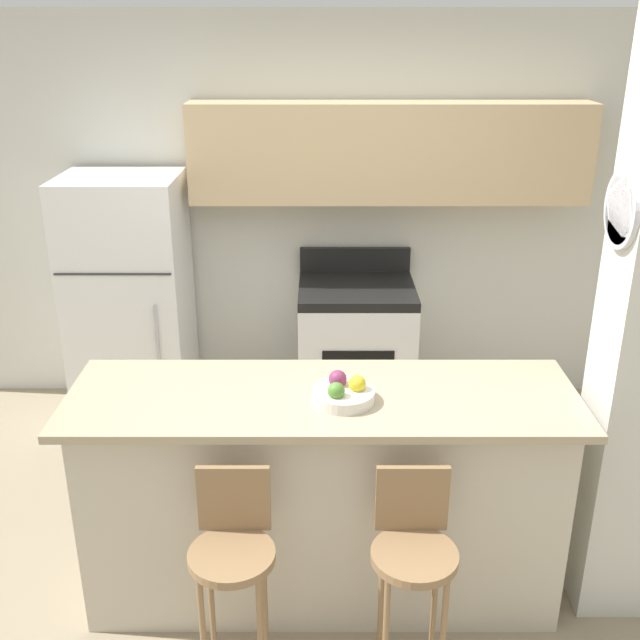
{
  "coord_description": "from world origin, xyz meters",
  "views": [
    {
      "loc": [
        -0.01,
        -2.8,
        2.48
      ],
      "look_at": [
        0.0,
        0.71,
        1.07
      ],
      "focal_mm": 42.0,
      "sensor_mm": 36.0,
      "label": 1
    }
  ],
  "objects_px": {
    "refrigerator": "(128,301)",
    "stove_range": "(353,350)",
    "bar_stool_right": "(411,554)",
    "fruit_bowl": "(341,393)",
    "bar_stool_left": "(231,554)"
  },
  "relations": [
    {
      "from": "refrigerator",
      "to": "bar_stool_left",
      "type": "height_order",
      "value": "refrigerator"
    },
    {
      "from": "bar_stool_left",
      "to": "fruit_bowl",
      "type": "bearing_deg",
      "value": 46.74
    },
    {
      "from": "refrigerator",
      "to": "stove_range",
      "type": "bearing_deg",
      "value": 0.16
    },
    {
      "from": "stove_range",
      "to": "bar_stool_right",
      "type": "height_order",
      "value": "stove_range"
    },
    {
      "from": "refrigerator",
      "to": "fruit_bowl",
      "type": "distance_m",
      "value": 2.2
    },
    {
      "from": "bar_stool_right",
      "to": "stove_range",
      "type": "bearing_deg",
      "value": 93.06
    },
    {
      "from": "bar_stool_right",
      "to": "fruit_bowl",
      "type": "relative_size",
      "value": 3.54
    },
    {
      "from": "stove_range",
      "to": "bar_stool_left",
      "type": "height_order",
      "value": "stove_range"
    },
    {
      "from": "refrigerator",
      "to": "stove_range",
      "type": "height_order",
      "value": "refrigerator"
    },
    {
      "from": "refrigerator",
      "to": "fruit_bowl",
      "type": "height_order",
      "value": "refrigerator"
    },
    {
      "from": "stove_range",
      "to": "fruit_bowl",
      "type": "height_order",
      "value": "fruit_bowl"
    },
    {
      "from": "bar_stool_left",
      "to": "bar_stool_right",
      "type": "bearing_deg",
      "value": 0.0
    },
    {
      "from": "stove_range",
      "to": "refrigerator",
      "type": "bearing_deg",
      "value": -179.84
    },
    {
      "from": "bar_stool_right",
      "to": "fruit_bowl",
      "type": "bearing_deg",
      "value": 119.51
    },
    {
      "from": "refrigerator",
      "to": "fruit_bowl",
      "type": "relative_size",
      "value": 6.18
    }
  ]
}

